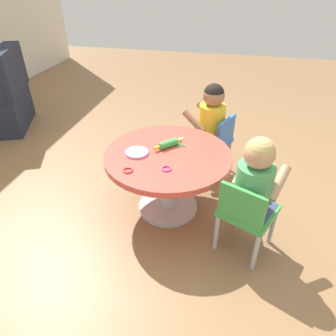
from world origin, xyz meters
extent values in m
plane|color=olive|center=(0.00, 0.00, 0.00)|extent=(10.00, 10.00, 0.00)
cylinder|color=silver|center=(0.00, 0.00, 0.01)|extent=(0.44, 0.44, 0.03)
cylinder|color=silver|center=(0.00, 0.00, 0.22)|extent=(0.12, 0.12, 0.44)
cylinder|color=#D84C3F|center=(0.00, 0.00, 0.46)|extent=(0.86, 0.86, 0.04)
cylinder|color=#B7B7BC|center=(-0.19, -0.73, 0.14)|extent=(0.03, 0.03, 0.28)
cylinder|color=#B7B7BC|center=(-0.08, -0.49, 0.14)|extent=(0.03, 0.03, 0.28)
cylinder|color=#B7B7BC|center=(-0.42, -0.62, 0.14)|extent=(0.03, 0.03, 0.28)
cylinder|color=#B7B7BC|center=(-0.32, -0.38, 0.14)|extent=(0.03, 0.03, 0.28)
cube|color=green|center=(-0.25, -0.56, 0.30)|extent=(0.40, 0.40, 0.04)
cube|color=green|center=(-0.38, -0.50, 0.43)|extent=(0.13, 0.26, 0.22)
cube|color=#3F4772|center=(-0.25, -0.56, 0.30)|extent=(0.36, 0.35, 0.04)
cylinder|color=#4CA566|center=(-0.25, -0.56, 0.47)|extent=(0.21, 0.21, 0.30)
sphere|color=tan|center=(-0.25, -0.56, 0.70)|extent=(0.17, 0.17, 0.17)
sphere|color=tan|center=(-0.25, -0.56, 0.71)|extent=(0.16, 0.16, 0.16)
cylinder|color=tan|center=(-0.21, -0.70, 0.49)|extent=(0.22, 0.14, 0.17)
cylinder|color=tan|center=(-0.12, -0.50, 0.49)|extent=(0.22, 0.14, 0.17)
cylinder|color=#B7B7BC|center=(0.73, -0.16, 0.14)|extent=(0.03, 0.03, 0.28)
cylinder|color=#B7B7BC|center=(0.49, -0.06, 0.14)|extent=(0.03, 0.03, 0.28)
cylinder|color=#B7B7BC|center=(0.63, -0.40, 0.14)|extent=(0.03, 0.03, 0.28)
cylinder|color=#B7B7BC|center=(0.39, -0.30, 0.14)|extent=(0.03, 0.03, 0.28)
cube|color=blue|center=(0.56, -0.23, 0.30)|extent=(0.39, 0.39, 0.04)
cube|color=blue|center=(0.51, -0.36, 0.43)|extent=(0.26, 0.13, 0.22)
cube|color=#3F4772|center=(0.56, -0.23, 0.30)|extent=(0.35, 0.36, 0.04)
cylinder|color=yellow|center=(0.56, -0.23, 0.47)|extent=(0.21, 0.21, 0.30)
sphere|color=#997051|center=(0.56, -0.23, 0.70)|extent=(0.17, 0.17, 0.17)
sphere|color=black|center=(0.56, -0.23, 0.71)|extent=(0.16, 0.16, 0.16)
cylinder|color=#997051|center=(0.70, -0.18, 0.49)|extent=(0.13, 0.22, 0.17)
cylinder|color=#997051|center=(0.50, -0.10, 0.49)|extent=(0.13, 0.22, 0.17)
cube|color=#232838|center=(1.02, 1.93, 0.62)|extent=(0.71, 0.42, 0.45)
cylinder|color=green|center=(0.08, 0.02, 0.50)|extent=(0.14, 0.13, 0.05)
cylinder|color=yellow|center=(0.01, 0.08, 0.50)|extent=(0.05, 0.05, 0.02)
cylinder|color=yellow|center=(0.15, -0.05, 0.50)|extent=(0.05, 0.05, 0.02)
cube|color=silver|center=(0.18, -0.05, 0.48)|extent=(0.11, 0.05, 0.01)
cube|color=silver|center=(0.18, -0.05, 0.48)|extent=(0.11, 0.03, 0.01)
torus|color=green|center=(0.12, -0.08, 0.48)|extent=(0.04, 0.04, 0.01)
torus|color=green|center=(0.12, -0.04, 0.48)|extent=(0.04, 0.04, 0.01)
cylinder|color=#CC99E5|center=(-0.05, 0.20, 0.49)|extent=(0.16, 0.16, 0.02)
torus|color=#D83FA5|center=(-0.19, -0.03, 0.48)|extent=(0.06, 0.06, 0.01)
torus|color=red|center=(-0.26, 0.19, 0.48)|extent=(0.07, 0.07, 0.01)
camera|label=1|loc=(-1.69, -0.39, 1.52)|focal=32.19mm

